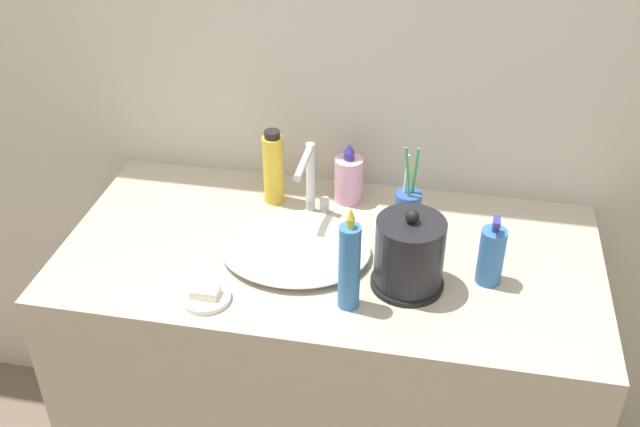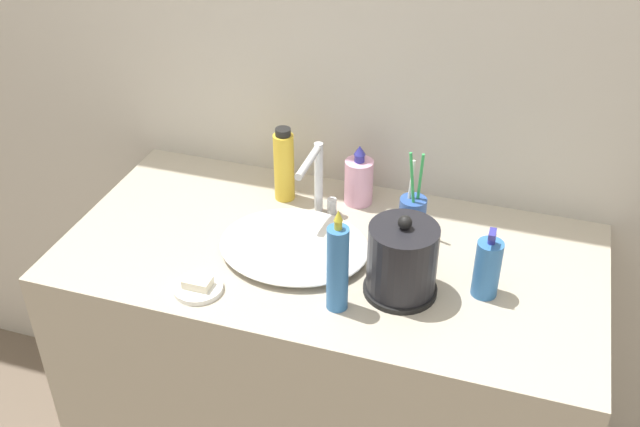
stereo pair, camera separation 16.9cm
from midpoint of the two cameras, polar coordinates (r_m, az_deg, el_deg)
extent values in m
cube|color=beige|center=(1.84, 6.65, 12.76)|extent=(6.00, 0.04, 2.60)
cube|color=#B7AD99|center=(2.05, 3.05, -13.24)|extent=(1.25, 0.62, 0.91)
ellipsoid|color=white|center=(1.73, 0.82, -2.53)|extent=(0.35, 0.30, 0.04)
cylinder|color=silver|center=(1.83, 2.53, 2.65)|extent=(0.02, 0.02, 0.19)
cylinder|color=silver|center=(1.73, 1.93, 3.89)|extent=(0.02, 0.15, 0.02)
cylinder|color=silver|center=(1.86, 3.51, 0.50)|extent=(0.02, 0.02, 0.04)
cylinder|color=black|center=(1.64, 9.07, -5.80)|extent=(0.16, 0.16, 0.01)
cylinder|color=black|center=(1.59, 9.31, -3.67)|extent=(0.15, 0.15, 0.17)
sphere|color=black|center=(1.54, 9.64, -0.78)|extent=(0.03, 0.03, 0.03)
cylinder|color=#2D519E|center=(1.79, 9.73, -0.36)|extent=(0.06, 0.06, 0.10)
cylinder|color=white|center=(1.76, 9.62, 1.61)|extent=(0.01, 0.02, 0.16)
cylinder|color=green|center=(1.74, 9.85, 1.74)|extent=(0.03, 0.01, 0.19)
cylinder|color=green|center=(1.75, 10.33, 1.90)|extent=(0.02, 0.02, 0.18)
cylinder|color=#3370B7|center=(1.64, 15.54, -4.19)|extent=(0.06, 0.06, 0.13)
cylinder|color=#333399|center=(1.59, 15.96, -1.95)|extent=(0.02, 0.02, 0.02)
cube|color=#333399|center=(1.57, 16.03, -1.62)|extent=(0.01, 0.03, 0.01)
cylinder|color=#3370B7|center=(1.53, 4.52, -4.35)|extent=(0.05, 0.05, 0.20)
cylinder|color=gold|center=(1.46, 4.71, -0.97)|extent=(0.02, 0.02, 0.02)
cone|color=gold|center=(1.45, 4.75, -0.26)|extent=(0.02, 0.02, 0.02)
cylinder|color=#EAA8C6|center=(1.89, 5.53, 2.34)|extent=(0.07, 0.07, 0.12)
cylinder|color=#333399|center=(1.86, 5.65, 4.16)|extent=(0.03, 0.03, 0.02)
cone|color=#333399|center=(1.85, 5.68, 4.76)|extent=(0.03, 0.03, 0.02)
cylinder|color=gold|center=(1.88, -0.19, 3.47)|extent=(0.05, 0.05, 0.18)
cylinder|color=black|center=(1.83, -0.20, 6.15)|extent=(0.04, 0.04, 0.02)
cylinder|color=white|center=(1.63, -6.34, -5.78)|extent=(0.11, 0.11, 0.01)
cube|color=#EFE5C6|center=(1.62, -6.38, -5.35)|extent=(0.06, 0.04, 0.02)
camera|label=1|loc=(0.08, -87.14, 1.92)|focal=42.00mm
camera|label=2|loc=(0.08, 92.86, -1.92)|focal=42.00mm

